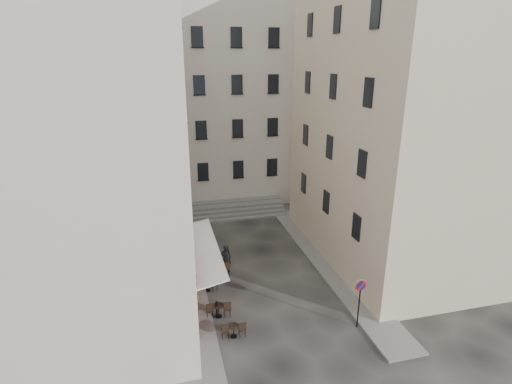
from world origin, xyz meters
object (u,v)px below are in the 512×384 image
object	(u,v)px
no_parking_sign	(360,294)
bistro_table_b	(218,309)
bistro_table_a	(234,330)
pedestrian	(226,259)

from	to	relation	value
no_parking_sign	bistro_table_b	bearing A→B (deg)	156.06
bistro_table_a	pedestrian	bearing A→B (deg)	83.36
bistro_table_a	pedestrian	world-z (taller)	pedestrian
bistro_table_a	pedestrian	xyz separation A→B (m)	(0.70, 6.04, 0.51)
no_parking_sign	bistro_table_b	world-z (taller)	no_parking_sign
bistro_table_b	pedestrian	world-z (taller)	pedestrian
no_parking_sign	bistro_table_a	xyz separation A→B (m)	(-6.03, 0.77, -1.46)
bistro_table_b	pedestrian	size ratio (longest dim) A/B	0.68
bistro_table_a	no_parking_sign	bearing A→B (deg)	-7.25
no_parking_sign	pedestrian	xyz separation A→B (m)	(-5.33, 6.81, -0.96)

